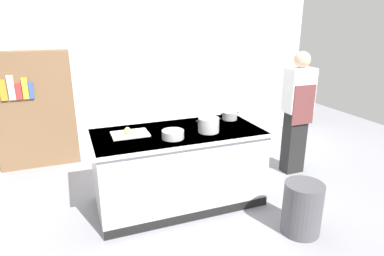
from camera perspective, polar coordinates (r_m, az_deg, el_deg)
The scene contains 11 objects.
ground_plane at distance 4.15m, azimuth -2.28°, elevation -12.45°, with size 10.00×10.00×0.00m, color gray.
back_wall at distance 5.63m, azimuth -9.57°, elevation 11.72°, with size 6.40×0.12×3.00m, color silver.
counter_island at distance 3.93m, azimuth -2.37°, elevation -6.61°, with size 1.98×0.98×0.90m.
cutting_board at distance 3.71m, azimuth -10.63°, elevation -1.04°, with size 0.40×0.28×0.02m, color silver.
onion at distance 3.70m, azimuth -11.06°, elevation -0.39°, with size 0.07×0.07×0.07m, color tan.
stock_pot at distance 3.73m, azimuth 2.88°, elevation 0.54°, with size 0.30×0.24×0.17m.
sauce_pan at distance 4.23m, azimuth 6.52°, elevation 2.12°, with size 0.25×0.18×0.10m.
mixing_bowl at distance 3.54m, azimuth -3.30°, elevation -1.11°, with size 0.24×0.24×0.09m, color #B7BABF.
trash_bin at distance 3.66m, azimuth 18.45°, elevation -12.98°, with size 0.40×0.40×0.55m, color #4C4C51.
person_chef at distance 4.80m, azimuth 17.66°, elevation 2.88°, with size 0.38×0.25×1.72m.
bookshelf at distance 5.35m, azimuth -25.46°, elevation 2.80°, with size 1.10×0.31×1.70m.
Camera 1 is at (-1.13, -3.38, 2.12)m, focal length 30.95 mm.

